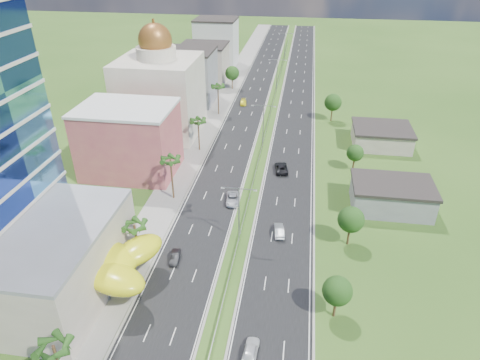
% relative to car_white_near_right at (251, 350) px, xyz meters
% --- Properties ---
extents(ground, '(500.00, 500.00, 0.00)m').
position_rel_car_white_near_right_xyz_m(ground, '(-5.13, 13.28, -0.81)').
color(ground, '#2D5119').
rests_on(ground, ground).
extents(road_left, '(11.00, 260.00, 0.04)m').
position_rel_car_white_near_right_xyz_m(road_left, '(-12.63, 103.28, -0.79)').
color(road_left, black).
rests_on(road_left, ground).
extents(road_right, '(11.00, 260.00, 0.04)m').
position_rel_car_white_near_right_xyz_m(road_right, '(2.37, 103.28, -0.79)').
color(road_right, black).
rests_on(road_right, ground).
extents(sidewalk_left, '(7.00, 260.00, 0.12)m').
position_rel_car_white_near_right_xyz_m(sidewalk_left, '(-22.13, 103.28, -0.75)').
color(sidewalk_left, gray).
rests_on(sidewalk_left, ground).
extents(median_guardrail, '(0.10, 216.06, 0.76)m').
position_rel_car_white_near_right_xyz_m(median_guardrail, '(-5.13, 85.27, -0.20)').
color(median_guardrail, gray).
rests_on(median_guardrail, ground).
extents(streetlight_median_b, '(6.04, 0.25, 11.00)m').
position_rel_car_white_near_right_xyz_m(streetlight_median_b, '(-5.13, 23.28, 5.93)').
color(streetlight_median_b, gray).
rests_on(streetlight_median_b, ground).
extents(streetlight_median_c, '(6.04, 0.25, 11.00)m').
position_rel_car_white_near_right_xyz_m(streetlight_median_c, '(-5.13, 63.28, 5.93)').
color(streetlight_median_c, gray).
rests_on(streetlight_median_c, ground).
extents(streetlight_median_d, '(6.04, 0.25, 11.00)m').
position_rel_car_white_near_right_xyz_m(streetlight_median_d, '(-5.13, 108.28, 5.93)').
color(streetlight_median_d, gray).
rests_on(streetlight_median_d, ground).
extents(streetlight_median_e, '(6.04, 0.25, 11.00)m').
position_rel_car_white_near_right_xyz_m(streetlight_median_e, '(-5.13, 153.28, 5.93)').
color(streetlight_median_e, gray).
rests_on(streetlight_median_e, ground).
extents(mall_podium, '(30.00, 24.00, 11.00)m').
position_rel_car_white_near_right_xyz_m(mall_podium, '(-37.13, 7.28, 4.69)').
color(mall_podium, '#A69988').
rests_on(mall_podium, ground).
extents(lime_canopy, '(18.00, 15.00, 7.40)m').
position_rel_car_white_near_right_xyz_m(lime_canopy, '(-25.12, 9.28, 4.18)').
color(lime_canopy, '#D1D114').
rests_on(lime_canopy, ground).
extents(pink_shophouse, '(20.00, 15.00, 15.00)m').
position_rel_car_white_near_right_xyz_m(pink_shophouse, '(-33.13, 45.28, 6.69)').
color(pink_shophouse, '#B64B58').
rests_on(pink_shophouse, ground).
extents(domed_building, '(20.00, 20.00, 28.70)m').
position_rel_car_white_near_right_xyz_m(domed_building, '(-33.13, 68.28, 10.54)').
color(domed_building, beige).
rests_on(domed_building, ground).
extents(midrise_grey, '(16.00, 15.00, 16.00)m').
position_rel_car_white_near_right_xyz_m(midrise_grey, '(-32.13, 93.28, 7.19)').
color(midrise_grey, gray).
rests_on(midrise_grey, ground).
extents(midrise_beige, '(16.00, 15.00, 13.00)m').
position_rel_car_white_near_right_xyz_m(midrise_beige, '(-32.13, 115.28, 5.69)').
color(midrise_beige, '#A69988').
rests_on(midrise_beige, ground).
extents(midrise_white, '(16.00, 15.00, 18.00)m').
position_rel_car_white_near_right_xyz_m(midrise_white, '(-32.13, 138.28, 8.19)').
color(midrise_white, silver).
rests_on(midrise_white, ground).
extents(shed_near, '(15.00, 10.00, 5.00)m').
position_rel_car_white_near_right_xyz_m(shed_near, '(22.87, 38.28, 1.69)').
color(shed_near, gray).
rests_on(shed_near, ground).
extents(shed_far, '(14.00, 12.00, 4.40)m').
position_rel_car_white_near_right_xyz_m(shed_far, '(24.87, 68.28, 1.39)').
color(shed_far, '#A69988').
rests_on(shed_far, ground).
extents(palm_tree_a, '(3.60, 3.60, 9.10)m').
position_rel_car_white_near_right_xyz_m(palm_tree_a, '(-20.63, -8.72, 7.21)').
color(palm_tree_a, '#47301C').
rests_on(palm_tree_a, ground).
extents(palm_tree_b, '(3.60, 3.60, 8.10)m').
position_rel_car_white_near_right_xyz_m(palm_tree_b, '(-20.63, 15.28, 6.25)').
color(palm_tree_b, '#47301C').
rests_on(palm_tree_b, ground).
extents(palm_tree_c, '(3.60, 3.60, 9.60)m').
position_rel_car_white_near_right_xyz_m(palm_tree_c, '(-20.63, 35.28, 7.69)').
color(palm_tree_c, '#47301C').
rests_on(palm_tree_c, ground).
extents(palm_tree_d, '(3.60, 3.60, 8.60)m').
position_rel_car_white_near_right_xyz_m(palm_tree_d, '(-20.63, 58.28, 6.73)').
color(palm_tree_d, '#47301C').
rests_on(palm_tree_d, ground).
extents(palm_tree_e, '(3.60, 3.60, 9.40)m').
position_rel_car_white_near_right_xyz_m(palm_tree_e, '(-20.63, 83.28, 7.49)').
color(palm_tree_e, '#47301C').
rests_on(palm_tree_e, ground).
extents(leafy_tree_lfar, '(4.90, 4.90, 8.05)m').
position_rel_car_white_near_right_xyz_m(leafy_tree_lfar, '(-20.63, 108.28, 4.76)').
color(leafy_tree_lfar, '#47301C').
rests_on(leafy_tree_lfar, ground).
extents(leafy_tree_ra, '(4.20, 4.20, 6.90)m').
position_rel_car_white_near_right_xyz_m(leafy_tree_ra, '(10.87, 8.28, 3.96)').
color(leafy_tree_ra, '#47301C').
rests_on(leafy_tree_ra, ground).
extents(leafy_tree_rb, '(4.55, 4.55, 7.47)m').
position_rel_car_white_near_right_xyz_m(leafy_tree_rb, '(13.87, 25.28, 4.36)').
color(leafy_tree_rb, '#47301C').
rests_on(leafy_tree_rb, ground).
extents(leafy_tree_rc, '(3.85, 3.85, 6.33)m').
position_rel_car_white_near_right_xyz_m(leafy_tree_rc, '(16.87, 53.28, 3.56)').
color(leafy_tree_rc, '#47301C').
rests_on(leafy_tree_rc, ground).
extents(leafy_tree_rd, '(4.90, 4.90, 8.05)m').
position_rel_car_white_near_right_xyz_m(leafy_tree_rd, '(12.87, 83.28, 4.76)').
color(leafy_tree_rd, '#47301C').
rests_on(leafy_tree_rd, ground).
extents(car_dark_left, '(1.85, 4.09, 1.30)m').
position_rel_car_white_near_right_xyz_m(car_dark_left, '(-14.83, 16.46, -0.12)').
color(car_dark_left, black).
rests_on(car_dark_left, road_left).
extents(car_silver_mid_left, '(3.19, 5.77, 1.53)m').
position_rel_car_white_near_right_xyz_m(car_silver_mid_left, '(-8.33, 35.55, -0.01)').
color(car_silver_mid_left, '#B6B8BE').
rests_on(car_silver_mid_left, road_left).
extents(car_yellow_far_left, '(2.39, 4.81, 1.34)m').
position_rel_car_white_near_right_xyz_m(car_yellow_far_left, '(-14.50, 93.12, -0.10)').
color(car_yellow_far_left, yellow).
rests_on(car_yellow_far_left, road_left).
extents(car_white_near_right, '(2.13, 4.66, 1.55)m').
position_rel_car_white_near_right_xyz_m(car_white_near_right, '(0.00, 0.00, 0.00)').
color(car_white_near_right, silver).
rests_on(car_white_near_right, road_right).
extents(car_silver_right, '(2.25, 4.85, 1.54)m').
position_rel_car_white_near_right_xyz_m(car_silver_right, '(1.76, 26.30, -0.01)').
color(car_silver_right, '#ACAFB4').
rests_on(car_silver_right, road_right).
extents(car_dark_far_right, '(3.58, 6.29, 1.65)m').
position_rel_car_white_near_right_xyz_m(car_dark_far_right, '(0.57, 50.27, 0.05)').
color(car_dark_far_right, black).
rests_on(car_dark_far_right, road_right).
extents(motorcycle, '(0.72, 1.84, 1.15)m').
position_rel_car_white_near_right_xyz_m(motorcycle, '(-17.43, 6.68, -0.20)').
color(motorcycle, black).
rests_on(motorcycle, road_left).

